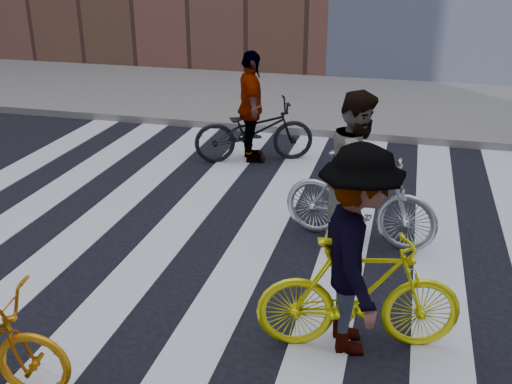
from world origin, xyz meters
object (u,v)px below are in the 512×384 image
at_px(bike_yellow_right, 359,294).
at_px(bike_silver_mid, 360,199).
at_px(rider_rear, 251,107).
at_px(rider_mid, 358,169).
at_px(rider_right, 357,252).
at_px(bike_dark_rear, 254,131).

bearing_deg(bike_yellow_right, bike_silver_mid, -8.21).
relative_size(bike_silver_mid, rider_rear, 1.02).
height_order(bike_yellow_right, rider_mid, rider_mid).
xyz_separation_m(rider_mid, rider_right, (0.20, -2.11, 0.02)).
relative_size(bike_silver_mid, rider_right, 0.98).
xyz_separation_m(bike_silver_mid, bike_dark_rear, (-2.01, 2.58, -0.04)).
bearing_deg(bike_silver_mid, rider_right, -165.47).
bearing_deg(rider_right, bike_dark_rear, 11.09).
xyz_separation_m(bike_yellow_right, rider_mid, (-0.25, 2.11, 0.40)).
distance_m(bike_yellow_right, rider_right, 0.42).
height_order(bike_dark_rear, rider_right, rider_right).
bearing_deg(rider_right, bike_yellow_right, -103.67).
height_order(bike_yellow_right, rider_rear, rider_rear).
xyz_separation_m(bike_silver_mid, rider_right, (0.15, -2.11, 0.40)).
bearing_deg(bike_silver_mid, bike_dark_rear, 48.33).
bearing_deg(bike_dark_rear, rider_mid, -164.97).
distance_m(bike_silver_mid, bike_yellow_right, 2.12).
bearing_deg(bike_dark_rear, rider_right, -177.42).
height_order(bike_yellow_right, bike_dark_rear, bike_yellow_right).
bearing_deg(bike_dark_rear, rider_rear, 67.82).
relative_size(rider_mid, rider_right, 0.98).
bearing_deg(rider_right, rider_mid, -8.21).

